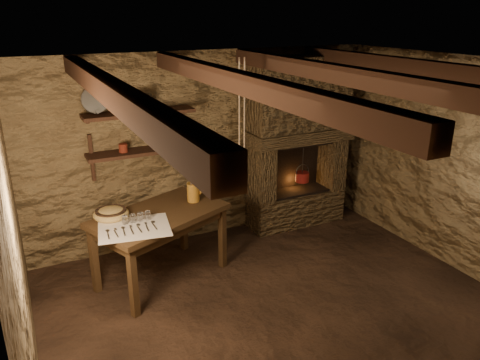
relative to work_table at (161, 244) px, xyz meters
name	(u,v)px	position (x,y,z in m)	size (l,w,h in m)	color
floor	(284,313)	(0.88, -1.16, -0.43)	(4.50, 4.50, 0.00)	black
back_wall	(205,147)	(0.88, 0.84, 0.77)	(4.50, 0.04, 2.40)	#4D3A24
left_wall	(17,255)	(-1.37, -1.16, 0.77)	(0.04, 4.00, 2.40)	#4D3A24
right_wall	(461,167)	(3.13, -1.16, 0.77)	(0.04, 4.00, 2.40)	#4D3A24
ceiling	(293,67)	(0.88, -1.16, 1.97)	(4.50, 4.00, 0.04)	black
beam_far_left	(110,91)	(-0.62, -1.16, 1.88)	(0.14, 3.95, 0.16)	black
beam_mid_left	(239,82)	(0.38, -1.16, 1.88)	(0.14, 3.95, 0.16)	black
beam_mid_right	(341,75)	(1.38, -1.16, 1.88)	(0.14, 3.95, 0.16)	black
beam_far_right	(425,69)	(2.38, -1.16, 1.88)	(0.14, 3.95, 0.16)	black
shelf_lower	(142,151)	(0.03, 0.68, 0.87)	(1.25, 0.30, 0.04)	black
shelf_upper	(139,113)	(0.03, 0.68, 1.32)	(1.25, 0.30, 0.04)	black
hearth	(298,138)	(2.13, 0.61, 0.79)	(1.43, 0.51, 2.30)	#392B1C
work_table	(161,244)	(0.00, 0.00, 0.00)	(1.60, 1.29, 0.80)	#352212
linen_cloth	(134,228)	(-0.33, -0.26, 0.37)	(0.69, 0.56, 0.01)	white
pewter_cutlery_row	(135,228)	(-0.33, -0.28, 0.38)	(0.58, 0.22, 0.01)	gray
drinking_glasses	(133,218)	(-0.31, -0.13, 0.42)	(0.22, 0.07, 0.09)	silver
stoneware_jug	(193,184)	(0.45, 0.15, 0.58)	(0.17, 0.17, 0.49)	#94601C
wooden_bowl	(111,214)	(-0.49, 0.09, 0.41)	(0.37, 0.37, 0.13)	#9C7F43
iron_stockpot	(142,104)	(0.07, 0.68, 1.42)	(0.22, 0.22, 0.17)	#2C2A27
tin_pan	(95,100)	(-0.42, 0.78, 1.48)	(0.29, 0.29, 0.04)	#9B9A96
small_kettle	(172,142)	(0.40, 0.68, 0.94)	(0.16, 0.12, 0.17)	#9B9A96
rusty_tin	(123,148)	(-0.18, 0.68, 0.94)	(0.10, 0.10, 0.10)	#4F170F
red_pot	(302,176)	(2.19, 0.56, 0.27)	(0.21, 0.21, 0.54)	maroon
hanging_ropes	(242,114)	(0.93, -0.11, 1.37)	(0.08, 0.08, 1.20)	tan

